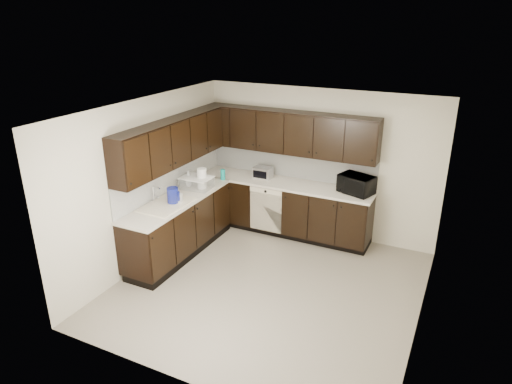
% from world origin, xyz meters
% --- Properties ---
extents(floor, '(4.00, 4.00, 0.00)m').
position_xyz_m(floor, '(0.00, 0.00, 0.00)').
color(floor, gray).
rests_on(floor, ground).
extents(ceiling, '(4.00, 4.00, 0.00)m').
position_xyz_m(ceiling, '(0.00, 0.00, 2.50)').
color(ceiling, white).
rests_on(ceiling, wall_back).
extents(wall_back, '(4.00, 0.02, 2.50)m').
position_xyz_m(wall_back, '(0.00, 2.00, 1.25)').
color(wall_back, beige).
rests_on(wall_back, floor).
extents(wall_left, '(0.02, 4.00, 2.50)m').
position_xyz_m(wall_left, '(-2.00, 0.00, 1.25)').
color(wall_left, beige).
rests_on(wall_left, floor).
extents(wall_right, '(0.02, 4.00, 2.50)m').
position_xyz_m(wall_right, '(2.00, 0.00, 1.25)').
color(wall_right, beige).
rests_on(wall_right, floor).
extents(wall_front, '(4.00, 0.02, 2.50)m').
position_xyz_m(wall_front, '(0.00, -2.00, 1.25)').
color(wall_front, beige).
rests_on(wall_front, floor).
extents(lower_cabinets, '(3.00, 2.80, 0.90)m').
position_xyz_m(lower_cabinets, '(-1.01, 1.11, 0.41)').
color(lower_cabinets, black).
rests_on(lower_cabinets, floor).
extents(countertop, '(3.03, 2.83, 0.04)m').
position_xyz_m(countertop, '(-1.01, 1.11, 0.92)').
color(countertop, beige).
rests_on(countertop, lower_cabinets).
extents(backsplash, '(3.00, 2.80, 0.48)m').
position_xyz_m(backsplash, '(-1.22, 1.32, 1.18)').
color(backsplash, white).
rests_on(backsplash, countertop).
extents(upper_cabinets, '(3.00, 2.80, 0.70)m').
position_xyz_m(upper_cabinets, '(-1.10, 1.20, 1.77)').
color(upper_cabinets, black).
rests_on(upper_cabinets, wall_back).
extents(dishwasher, '(0.58, 0.04, 0.78)m').
position_xyz_m(dishwasher, '(-0.70, 1.41, 0.55)').
color(dishwasher, beige).
rests_on(dishwasher, lower_cabinets).
extents(sink, '(0.54, 0.82, 0.42)m').
position_xyz_m(sink, '(-1.68, -0.01, 0.88)').
color(sink, beige).
rests_on(sink, countertop).
extents(microwave, '(0.62, 0.51, 0.29)m').
position_xyz_m(microwave, '(0.72, 1.72, 1.09)').
color(microwave, black).
rests_on(microwave, countertop).
extents(soap_bottle_a, '(0.11, 0.11, 0.21)m').
position_xyz_m(soap_bottle_a, '(-1.56, 0.15, 1.05)').
color(soap_bottle_a, gray).
rests_on(soap_bottle_a, countertop).
extents(soap_bottle_b, '(0.13, 0.13, 0.27)m').
position_xyz_m(soap_bottle_b, '(-1.84, 0.83, 1.07)').
color(soap_bottle_b, gray).
rests_on(soap_bottle_b, countertop).
extents(toaster_oven, '(0.31, 0.24, 0.20)m').
position_xyz_m(toaster_oven, '(-0.91, 1.72, 1.04)').
color(toaster_oven, silver).
rests_on(toaster_oven, countertop).
extents(storage_bin, '(0.50, 0.39, 0.18)m').
position_xyz_m(storage_bin, '(-1.66, 0.80, 1.03)').
color(storage_bin, silver).
rests_on(storage_bin, countertop).
extents(blue_pitcher, '(0.21, 0.21, 0.26)m').
position_xyz_m(blue_pitcher, '(-1.62, 0.09, 1.07)').
color(blue_pitcher, '#101B98').
rests_on(blue_pitcher, countertop).
extents(teal_tumbler, '(0.09, 0.09, 0.18)m').
position_xyz_m(teal_tumbler, '(-1.49, 1.35, 1.03)').
color(teal_tumbler, '#0D9991').
rests_on(teal_tumbler, countertop).
extents(paper_towel_roll, '(0.19, 0.19, 0.33)m').
position_xyz_m(paper_towel_roll, '(-1.58, 0.84, 1.11)').
color(paper_towel_roll, white).
rests_on(paper_towel_roll, countertop).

